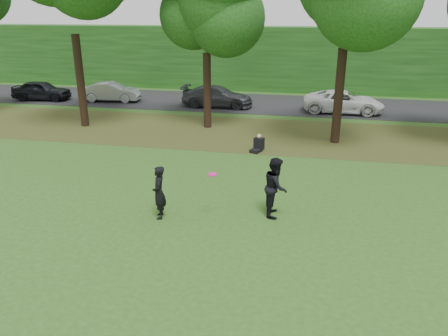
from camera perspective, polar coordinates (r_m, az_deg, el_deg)
name	(u,v)px	position (r m, az deg, el deg)	size (l,w,h in m)	color
ground	(195,265)	(11.85, -3.80, -12.50)	(120.00, 120.00, 0.00)	#2B4E18
leaf_litter	(258,134)	(23.64, 4.45, 4.45)	(60.00, 7.00, 0.01)	#51451D
street	(272,104)	(31.37, 6.33, 8.32)	(70.00, 7.00, 0.02)	black
far_hedge	(281,59)	(36.90, 7.42, 13.96)	(70.00, 3.00, 5.00)	#184112
player_left	(159,192)	(14.05, -8.48, -3.18)	(0.64, 0.42, 1.74)	black
player_right	(276,187)	(14.16, 6.78, -2.44)	(0.95, 0.74, 1.95)	black
parked_cars	(269,97)	(29.86, 5.88, 9.15)	(38.96, 3.83, 1.53)	black
frisbee	(213,174)	(13.52, -1.51, -0.84)	(0.31, 0.31, 0.04)	#F51496
seated_person	(258,145)	(20.68, 4.48, 3.02)	(0.66, 0.83, 0.83)	black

